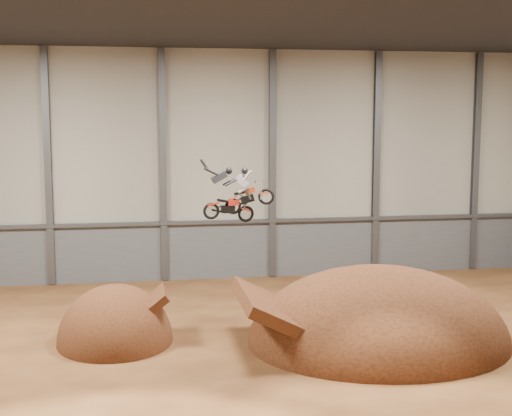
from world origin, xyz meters
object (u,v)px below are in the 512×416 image
(takeoff_ramp, at_px, (116,342))
(fmx_rider_a, at_px, (252,186))
(landing_ramp, at_px, (378,342))
(fmx_rider_b, at_px, (228,191))

(takeoff_ramp, relative_size, fmx_rider_a, 2.57)
(takeoff_ramp, xyz_separation_m, landing_ramp, (11.56, -1.92, 0.00))
(fmx_rider_a, height_order, fmx_rider_b, fmx_rider_a)
(fmx_rider_a, bearing_deg, landing_ramp, -12.20)
(takeoff_ramp, relative_size, landing_ramp, 0.51)
(takeoff_ramp, distance_m, fmx_rider_a, 9.26)
(takeoff_ramp, xyz_separation_m, fmx_rider_b, (5.15, 0.56, 6.61))
(landing_ramp, distance_m, fmx_rider_a, 8.97)
(takeoff_ramp, height_order, fmx_rider_a, fmx_rider_a)
(landing_ramp, relative_size, fmx_rider_b, 3.70)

